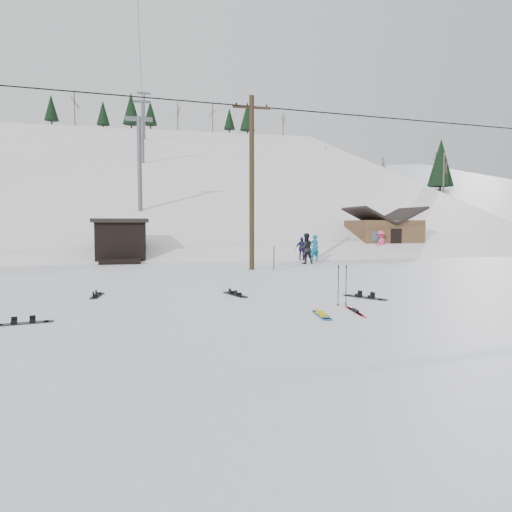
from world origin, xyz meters
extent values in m
plane|color=silver|center=(0.00, 0.00, 0.00)|extent=(200.00, 200.00, 0.00)
cube|color=white|center=(0.00, 55.00, -12.00)|extent=(60.00, 85.24, 65.97)
cube|color=silver|center=(38.00, 50.00, -11.00)|extent=(45.66, 93.98, 54.59)
cylinder|color=#3A2819|center=(2.00, 14.00, 4.50)|extent=(0.26, 0.26, 9.00)
cube|color=#3A2819|center=(2.00, 14.00, 8.40)|extent=(2.00, 0.12, 0.12)
cylinder|color=black|center=(2.00, 14.00, 8.52)|extent=(0.08, 0.08, 0.12)
cylinder|color=#595B60|center=(3.10, 13.60, 0.90)|extent=(0.07, 0.07, 1.80)
cube|color=white|center=(3.10, 13.56, 1.55)|extent=(0.50, 0.04, 0.60)
cube|color=black|center=(-5.00, 21.00, 1.25)|extent=(3.00, 3.00, 2.50)
cube|color=black|center=(-5.00, 21.00, 2.62)|extent=(3.40, 3.40, 0.25)
cube|color=black|center=(-5.00, 19.20, 0.15)|extent=(2.40, 1.20, 0.30)
cylinder|color=#595B60|center=(-4.00, 30.00, 7.25)|extent=(0.36, 0.36, 8.00)
cube|color=#595B60|center=(-4.00, 30.00, 11.05)|extent=(2.20, 0.30, 0.30)
cylinder|color=#595B60|center=(-4.00, 50.00, 13.75)|extent=(0.36, 0.36, 8.00)
cube|color=#595B60|center=(-4.00, 50.00, 17.55)|extent=(2.20, 0.30, 0.30)
cylinder|color=#595B60|center=(-4.00, 70.00, 20.25)|extent=(0.36, 0.36, 8.00)
cube|color=#595B60|center=(-4.00, 70.00, 24.05)|extent=(2.20, 0.30, 0.30)
cube|color=brown|center=(15.00, 24.00, 1.35)|extent=(5.00, 4.00, 2.70)
cube|color=black|center=(13.65, 24.00, 3.05)|extent=(2.69, 4.40, 1.43)
cube|color=black|center=(16.35, 24.00, 3.05)|extent=(2.69, 4.40, 1.43)
cube|color=black|center=(15.00, 21.98, 1.10)|extent=(0.90, 0.06, 1.90)
cube|color=#184FA0|center=(1.18, 1.73, 0.01)|extent=(0.36, 1.12, 0.02)
cylinder|color=#184FA0|center=(1.23, 2.27, 0.01)|extent=(0.25, 0.25, 0.02)
cylinder|color=#184FA0|center=(1.12, 1.18, 0.01)|extent=(0.25, 0.25, 0.02)
cube|color=yellow|center=(1.20, 1.93, 0.06)|extent=(0.19, 0.15, 0.07)
cube|color=yellow|center=(1.16, 1.53, 0.06)|extent=(0.19, 0.15, 0.07)
cube|color=red|center=(2.24, 1.91, 0.01)|extent=(0.25, 1.42, 0.02)
cube|color=black|center=(2.24, 1.91, 0.05)|extent=(0.10, 0.26, 0.06)
cube|color=red|center=(2.25, 2.06, 0.01)|extent=(0.25, 1.42, 0.02)
cube|color=black|center=(2.25, 2.06, 0.05)|extent=(0.10, 0.26, 0.06)
cylinder|color=black|center=(2.13, 2.90, 0.59)|extent=(0.02, 0.02, 1.17)
cylinder|color=black|center=(2.13, 2.90, 0.06)|extent=(0.09, 0.09, 0.01)
cylinder|color=black|center=(2.13, 2.90, 1.16)|extent=(0.04, 0.04, 0.11)
cylinder|color=black|center=(2.38, 2.90, 0.59)|extent=(0.02, 0.02, 1.17)
cylinder|color=black|center=(2.38, 2.90, 0.06)|extent=(0.09, 0.09, 0.01)
cylinder|color=black|center=(2.38, 2.90, 1.16)|extent=(0.04, 0.04, 0.11)
cube|color=black|center=(-6.18, 2.42, 0.01)|extent=(1.13, 0.45, 0.02)
cylinder|color=black|center=(-5.64, 2.52, 0.01)|extent=(0.25, 0.25, 0.02)
cube|color=black|center=(-5.98, 2.45, 0.06)|extent=(0.17, 0.20, 0.07)
cube|color=black|center=(-6.37, 2.38, 0.06)|extent=(0.17, 0.20, 0.07)
cube|color=black|center=(-4.94, 6.47, 0.01)|extent=(0.37, 1.14, 0.02)
cylinder|color=black|center=(-4.88, 7.03, 0.01)|extent=(0.26, 0.26, 0.02)
cylinder|color=black|center=(-5.00, 5.91, 0.01)|extent=(0.26, 0.26, 0.02)
cube|color=black|center=(-4.92, 6.67, 0.06)|extent=(0.20, 0.16, 0.07)
cube|color=black|center=(-4.96, 6.27, 0.06)|extent=(0.20, 0.16, 0.07)
cube|color=black|center=(3.60, 4.13, 0.01)|extent=(0.95, 1.25, 0.03)
cylinder|color=black|center=(3.95, 3.59, 0.01)|extent=(0.30, 0.30, 0.03)
cylinder|color=black|center=(3.24, 4.68, 0.01)|extent=(0.30, 0.30, 0.03)
cube|color=black|center=(3.72, 3.94, 0.07)|extent=(0.27, 0.25, 0.09)
cube|color=black|center=(3.47, 4.33, 0.07)|extent=(0.27, 0.25, 0.09)
cube|color=black|center=(-0.41, 5.67, 0.01)|extent=(0.64, 1.26, 0.03)
cylinder|color=black|center=(-0.60, 6.26, 0.01)|extent=(0.28, 0.28, 0.03)
cylinder|color=black|center=(-0.23, 5.08, 0.01)|extent=(0.28, 0.28, 0.03)
cube|color=black|center=(-0.48, 5.88, 0.07)|extent=(0.24, 0.21, 0.08)
cube|color=black|center=(-0.35, 5.46, 0.07)|extent=(0.24, 0.21, 0.08)
imported|color=#0D6483|center=(7.09, 18.34, 0.86)|extent=(0.67, 0.48, 1.71)
imported|color=black|center=(5.95, 16.73, 0.93)|extent=(0.93, 0.74, 1.85)
imported|color=#E14F75|center=(13.65, 21.84, 0.96)|extent=(1.43, 1.22, 1.92)
imported|color=#1E1A43|center=(6.55, 19.21, 0.77)|extent=(0.98, 0.65, 1.54)
camera|label=1|loc=(-3.14, -9.38, 2.39)|focal=32.00mm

